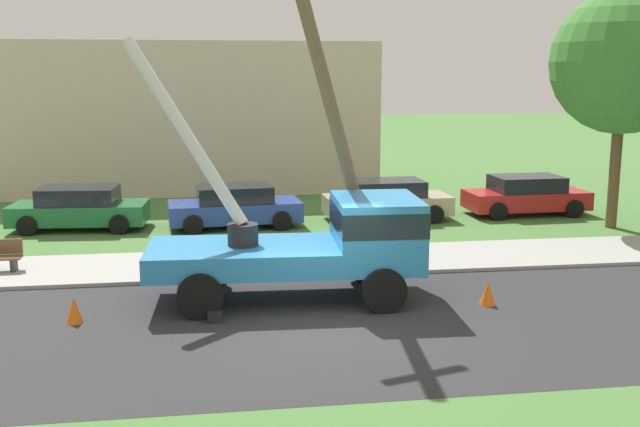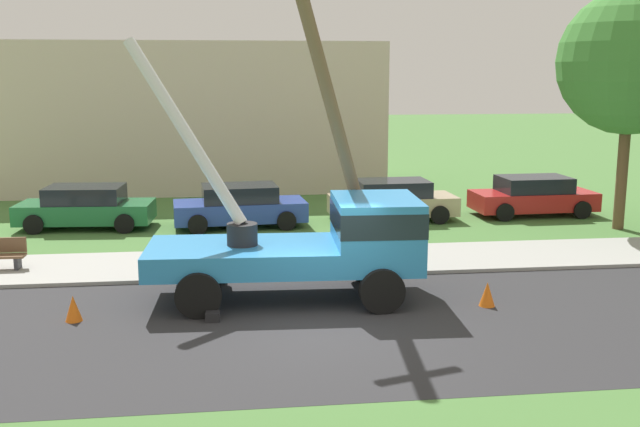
{
  "view_description": "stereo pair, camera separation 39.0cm",
  "coord_description": "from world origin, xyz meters",
  "views": [
    {
      "loc": [
        -2.35,
        -14.47,
        5.24
      ],
      "look_at": [
        0.16,
        2.73,
        1.86
      ],
      "focal_mm": 41.67,
      "sensor_mm": 36.0,
      "label": 1
    },
    {
      "loc": [
        -1.96,
        -14.52,
        5.24
      ],
      "look_at": [
        0.16,
        2.73,
        1.86
      ],
      "focal_mm": 41.67,
      "sensor_mm": 36.0,
      "label": 2
    }
  ],
  "objects": [
    {
      "name": "ground_plane",
      "position": [
        0.0,
        12.0,
        0.0
      ],
      "size": [
        120.0,
        120.0,
        0.0
      ],
      "primitive_type": "plane",
      "color": "#477538"
    },
    {
      "name": "road_asphalt",
      "position": [
        0.0,
        0.0,
        0.0
      ],
      "size": [
        80.0,
        7.28,
        0.01
      ],
      "primitive_type": "cube",
      "color": "#2B2B2D",
      "rests_on": "ground"
    },
    {
      "name": "sidewalk_strip",
      "position": [
        0.0,
        5.16,
        0.05
      ],
      "size": [
        80.0,
        3.03,
        0.1
      ],
      "primitive_type": "cube",
      "color": "#9E9E99",
      "rests_on": "ground"
    },
    {
      "name": "utility_truck",
      "position": [
        0.07,
        2.02,
        1.41
      ],
      "size": [
        6.75,
        3.21,
        5.98
      ],
      "color": "#2D84C6",
      "rests_on": "ground"
    },
    {
      "name": "leaning_utility_pole",
      "position": [
        0.5,
        3.29,
        4.39
      ],
      "size": [
        3.25,
        2.14,
        8.59
      ],
      "color": "brown",
      "rests_on": "ground"
    },
    {
      "name": "traffic_cone_ahead",
      "position": [
        3.73,
        0.92,
        0.28
      ],
      "size": [
        0.36,
        0.36,
        0.56
      ],
      "primitive_type": "cone",
      "color": "orange",
      "rests_on": "ground"
    },
    {
      "name": "traffic_cone_behind",
      "position": [
        -5.31,
        1.0,
        0.28
      ],
      "size": [
        0.36,
        0.36,
        0.56
      ],
      "primitive_type": "cone",
      "color": "orange",
      "rests_on": "ground"
    },
    {
      "name": "parked_sedan_green",
      "position": [
        -6.78,
        10.68,
        0.71
      ],
      "size": [
        4.52,
        2.23,
        1.42
      ],
      "color": "#1E6638",
      "rests_on": "ground"
    },
    {
      "name": "parked_sedan_blue",
      "position": [
        -1.65,
        10.27,
        0.71
      ],
      "size": [
        4.53,
        2.25,
        1.42
      ],
      "color": "#263F99",
      "rests_on": "ground"
    },
    {
      "name": "parked_sedan_tan",
      "position": [
        3.72,
        10.72,
        0.71
      ],
      "size": [
        4.46,
        2.12,
        1.42
      ],
      "color": "tan",
      "rests_on": "ground"
    },
    {
      "name": "parked_sedan_red",
      "position": [
        9.01,
        10.99,
        0.71
      ],
      "size": [
        4.46,
        2.11,
        1.42
      ],
      "color": "#B21E1E",
      "rests_on": "ground"
    },
    {
      "name": "roadside_tree_near",
      "position": [
        10.92,
        8.39,
        5.46
      ],
      "size": [
        4.68,
        4.68,
        7.82
      ],
      "color": "brown",
      "rests_on": "ground"
    },
    {
      "name": "lowrise_building_backdrop",
      "position": [
        -4.23,
        19.47,
        3.2
      ],
      "size": [
        18.0,
        6.0,
        6.4
      ],
      "primitive_type": "cube",
      "color": "beige",
      "rests_on": "ground"
    }
  ]
}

